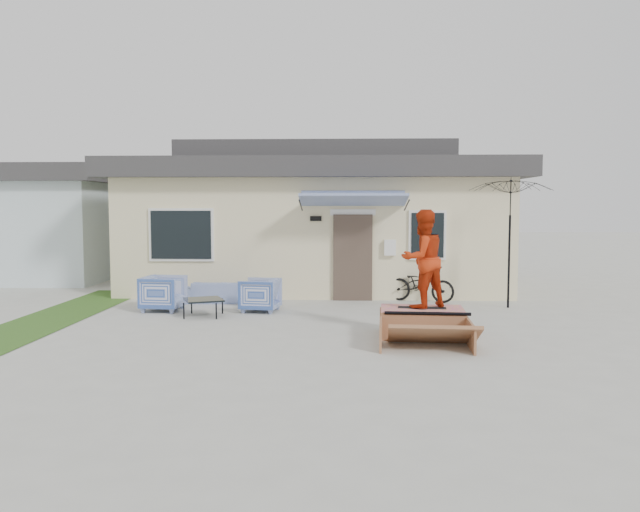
{
  "coord_description": "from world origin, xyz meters",
  "views": [
    {
      "loc": [
        0.76,
        -10.94,
        2.32
      ],
      "look_at": [
        0.3,
        1.8,
        1.3
      ],
      "focal_mm": 35.65,
      "sensor_mm": 36.0,
      "label": 1
    }
  ],
  "objects_px": {
    "patio_umbrella": "(510,231)",
    "skater": "(423,257)",
    "armchair_right": "(260,293)",
    "bicycle": "(421,280)",
    "skate_ramp": "(422,322)",
    "coffee_table": "(204,308)",
    "skateboard": "(422,307)",
    "armchair_left": "(164,291)",
    "loveseat": "(221,288)"
  },
  "relations": [
    {
      "from": "loveseat",
      "to": "skater",
      "type": "distance_m",
      "value": 5.83
    },
    {
      "from": "coffee_table",
      "to": "skater",
      "type": "xyz_separation_m",
      "value": [
        4.33,
        -1.8,
        1.22
      ]
    },
    {
      "from": "coffee_table",
      "to": "patio_umbrella",
      "type": "xyz_separation_m",
      "value": [
        6.66,
        1.36,
        1.56
      ]
    },
    {
      "from": "bicycle",
      "to": "coffee_table",
      "type": "bearing_deg",
      "value": 135.91
    },
    {
      "from": "loveseat",
      "to": "skater",
      "type": "height_order",
      "value": "skater"
    },
    {
      "from": "loveseat",
      "to": "armchair_right",
      "type": "relative_size",
      "value": 2.13
    },
    {
      "from": "patio_umbrella",
      "to": "skate_ramp",
      "type": "relative_size",
      "value": 1.16
    },
    {
      "from": "armchair_right",
      "to": "bicycle",
      "type": "xyz_separation_m",
      "value": [
        3.69,
        1.55,
        0.12
      ]
    },
    {
      "from": "skater",
      "to": "coffee_table",
      "type": "bearing_deg",
      "value": -51.93
    },
    {
      "from": "loveseat",
      "to": "coffee_table",
      "type": "xyz_separation_m",
      "value": [
        0.01,
        -1.95,
        -0.15
      ]
    },
    {
      "from": "armchair_right",
      "to": "patio_umbrella",
      "type": "relative_size",
      "value": 0.36
    },
    {
      "from": "loveseat",
      "to": "skateboard",
      "type": "bearing_deg",
      "value": 137.44
    },
    {
      "from": "patio_umbrella",
      "to": "skater",
      "type": "height_order",
      "value": "skater"
    },
    {
      "from": "coffee_table",
      "to": "bicycle",
      "type": "distance_m",
      "value": 5.28
    },
    {
      "from": "coffee_table",
      "to": "skateboard",
      "type": "relative_size",
      "value": 0.88
    },
    {
      "from": "armchair_right",
      "to": "skateboard",
      "type": "xyz_separation_m",
      "value": [
        3.22,
        -2.44,
        0.11
      ]
    },
    {
      "from": "loveseat",
      "to": "armchair_left",
      "type": "xyz_separation_m",
      "value": [
        -1.02,
        -1.29,
        0.1
      ]
    },
    {
      "from": "coffee_table",
      "to": "skateboard",
      "type": "bearing_deg",
      "value": -22.59
    },
    {
      "from": "armchair_right",
      "to": "skate_ramp",
      "type": "distance_m",
      "value": 4.07
    },
    {
      "from": "patio_umbrella",
      "to": "skateboard",
      "type": "height_order",
      "value": "patio_umbrella"
    },
    {
      "from": "skate_ramp",
      "to": "armchair_right",
      "type": "bearing_deg",
      "value": 145.88
    },
    {
      "from": "patio_umbrella",
      "to": "loveseat",
      "type": "bearing_deg",
      "value": 174.99
    },
    {
      "from": "armchair_left",
      "to": "patio_umbrella",
      "type": "xyz_separation_m",
      "value": [
        7.69,
        0.71,
        1.32
      ]
    },
    {
      "from": "armchair_left",
      "to": "bicycle",
      "type": "relative_size",
      "value": 0.53
    },
    {
      "from": "armchair_left",
      "to": "skater",
      "type": "bearing_deg",
      "value": -109.3
    },
    {
      "from": "armchair_left",
      "to": "armchair_right",
      "type": "relative_size",
      "value": 1.07
    },
    {
      "from": "skate_ramp",
      "to": "bicycle",
      "type": "bearing_deg",
      "value": 86.97
    },
    {
      "from": "armchair_left",
      "to": "skater",
      "type": "distance_m",
      "value": 5.97
    },
    {
      "from": "loveseat",
      "to": "skater",
      "type": "relative_size",
      "value": 0.99
    },
    {
      "from": "skate_ramp",
      "to": "skateboard",
      "type": "distance_m",
      "value": 0.27
    },
    {
      "from": "armchair_right",
      "to": "patio_umbrella",
      "type": "height_order",
      "value": "patio_umbrella"
    },
    {
      "from": "skater",
      "to": "armchair_left",
      "type": "bearing_deg",
      "value": -53.97
    },
    {
      "from": "skateboard",
      "to": "bicycle",
      "type": "bearing_deg",
      "value": 90.18
    },
    {
      "from": "skater",
      "to": "patio_umbrella",
      "type": "bearing_deg",
      "value": -155.82
    },
    {
      "from": "coffee_table",
      "to": "armchair_left",
      "type": "bearing_deg",
      "value": 147.51
    },
    {
      "from": "loveseat",
      "to": "skateboard",
      "type": "height_order",
      "value": "loveseat"
    },
    {
      "from": "coffee_table",
      "to": "skater",
      "type": "relative_size",
      "value": 0.43
    },
    {
      "from": "armchair_right",
      "to": "skater",
      "type": "xyz_separation_m",
      "value": [
        3.22,
        -2.44,
        1.01
      ]
    },
    {
      "from": "armchair_left",
      "to": "armchair_right",
      "type": "distance_m",
      "value": 2.13
    },
    {
      "from": "coffee_table",
      "to": "skateboard",
      "type": "distance_m",
      "value": 4.7
    },
    {
      "from": "patio_umbrella",
      "to": "skateboard",
      "type": "bearing_deg",
      "value": -126.48
    },
    {
      "from": "armchair_right",
      "to": "bicycle",
      "type": "bearing_deg",
      "value": 121.37
    },
    {
      "from": "coffee_table",
      "to": "skateboard",
      "type": "xyz_separation_m",
      "value": [
        4.33,
        -1.8,
        0.33
      ]
    },
    {
      "from": "armchair_right",
      "to": "skater",
      "type": "bearing_deg",
      "value": 61.4
    },
    {
      "from": "bicycle",
      "to": "patio_umbrella",
      "type": "relative_size",
      "value": 0.72
    },
    {
      "from": "skateboard",
      "to": "armchair_right",
      "type": "bearing_deg",
      "value": 149.7
    },
    {
      "from": "loveseat",
      "to": "coffee_table",
      "type": "distance_m",
      "value": 1.95
    },
    {
      "from": "armchair_left",
      "to": "bicycle",
      "type": "distance_m",
      "value": 6.02
    },
    {
      "from": "skateboard",
      "to": "skater",
      "type": "xyz_separation_m",
      "value": [
        0.0,
        0.0,
        0.9
      ]
    },
    {
      "from": "coffee_table",
      "to": "skate_ramp",
      "type": "distance_m",
      "value": 4.7
    }
  ]
}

